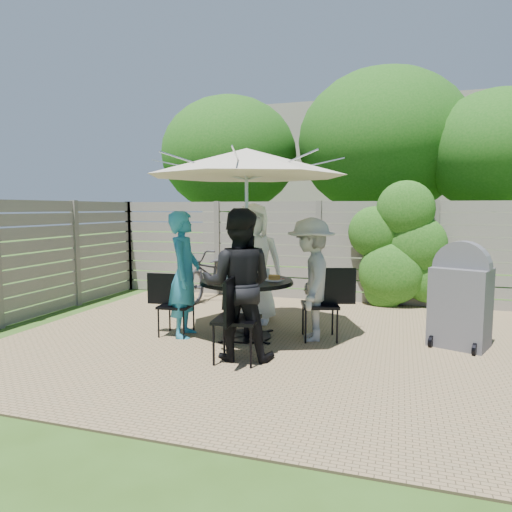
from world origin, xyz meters
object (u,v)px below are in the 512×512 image
(chair_back, at_px, (254,304))
(glass_left, at_px, (226,275))
(chair_front, at_px, (236,337))
(coffee_cup, at_px, (256,273))
(glass_front, at_px, (253,278))
(person_front, at_px, (238,285))
(umbrella, at_px, (247,163))
(person_left, at_px, (184,275))
(glass_right, at_px, (267,274))
(bicycle, at_px, (211,273))
(patio_table, at_px, (247,298))
(person_back, at_px, (253,264))
(plate_right, at_px, (274,278))
(plate_front, at_px, (243,282))
(chair_right, at_px, (321,319))
(chair_left, at_px, (175,318))
(person_right, at_px, (311,280))
(glass_back, at_px, (241,272))
(bbq_grill, at_px, (460,299))
(plate_left, at_px, (220,278))
(syrup_jug, at_px, (243,273))
(plate_back, at_px, (250,274))

(chair_back, height_order, glass_left, glass_left)
(chair_front, bearing_deg, coffee_cup, 1.49)
(glass_front, bearing_deg, person_front, -88.51)
(umbrella, bearing_deg, chair_front, -78.20)
(person_left, distance_m, glass_right, 1.09)
(glass_right, distance_m, bicycle, 2.81)
(patio_table, distance_m, person_back, 0.90)
(patio_table, relative_size, person_front, 0.82)
(person_front, bearing_deg, bicycle, -73.85)
(patio_table, bearing_deg, plate_right, 11.91)
(patio_table, distance_m, glass_right, 0.42)
(glass_right, xyz_separation_m, coffee_cup, (-0.18, 0.08, -0.01))
(bicycle, bearing_deg, plate_front, -56.44)
(chair_front, relative_size, chair_right, 1.04)
(patio_table, height_order, glass_right, glass_right)
(chair_left, relative_size, person_right, 0.53)
(patio_table, bearing_deg, glass_left, -146.09)
(person_front, height_order, coffee_cup, person_front)
(patio_table, relative_size, chair_right, 1.48)
(person_left, relative_size, chair_front, 1.70)
(chair_front, xyz_separation_m, person_front, (-0.03, 0.13, 0.56))
(chair_left, relative_size, glass_back, 6.06)
(patio_table, height_order, chair_right, chair_right)
(bbq_grill, bearing_deg, plate_left, -149.04)
(chair_left, bearing_deg, plate_right, 7.86)
(person_left, xyz_separation_m, chair_front, (1.01, -0.77, -0.54))
(patio_table, relative_size, person_left, 0.84)
(person_left, distance_m, glass_back, 0.77)
(chair_front, xyz_separation_m, person_right, (0.61, 1.12, 0.50))
(coffee_cup, bearing_deg, glass_back, -179.03)
(patio_table, xyz_separation_m, glass_left, (-0.23, -0.16, 0.31))
(person_back, relative_size, glass_right, 12.78)
(plate_right, xyz_separation_m, coffee_cup, (-0.30, 0.16, 0.04))
(plate_right, bearing_deg, syrup_jug, -174.88)
(glass_front, bearing_deg, chair_left, 178.16)
(glass_right, height_order, coffee_cup, glass_right)
(person_left, bearing_deg, chair_left, 89.16)
(person_back, relative_size, bbq_grill, 1.35)
(chair_left, xyz_separation_m, person_right, (1.76, 0.37, 0.54))
(patio_table, distance_m, bicycle, 2.78)
(glass_front, bearing_deg, person_right, 31.61)
(plate_back, distance_m, glass_back, 0.15)
(plate_front, relative_size, coffee_cup, 2.17)
(chair_left, distance_m, plate_left, 0.82)
(plate_left, distance_m, coffee_cup, 0.51)
(person_back, distance_m, person_left, 1.18)
(person_right, distance_m, plate_right, 0.47)
(coffee_cup, bearing_deg, glass_left, -125.99)
(glass_left, relative_size, coffee_cup, 1.17)
(umbrella, height_order, chair_back, umbrella)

